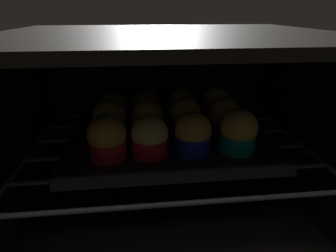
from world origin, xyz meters
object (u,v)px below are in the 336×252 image
object	(u,v)px
muffin_row1_col2	(186,118)
muffin_row2_col0	(113,110)
muffin_row2_col1	(147,109)
muffin_row2_col3	(215,104)
baking_tray	(168,138)
muffin_row1_col3	(224,117)
muffin_row1_col1	(148,120)
muffin_row2_col2	(182,106)
muffin_row0_col1	(150,137)
muffin_row0_col3	(238,132)
muffin_row0_col0	(107,138)
muffin_row1_col0	(110,121)
muffin_row0_col2	(193,134)

from	to	relation	value
muffin_row1_col2	muffin_row2_col0	bearing A→B (deg)	154.08
muffin_row2_col1	muffin_row2_col3	size ratio (longest dim) A/B	0.96
baking_tray	muffin_row2_col1	world-z (taller)	muffin_row2_col1
muffin_row1_col3	muffin_row2_col3	world-z (taller)	muffin_row2_col3
muffin_row1_col1	muffin_row1_col3	distance (cm)	15.61
muffin_row2_col2	muffin_row1_col3	bearing A→B (deg)	-46.69
muffin_row1_col2	muffin_row2_col2	distance (cm)	7.39
muffin_row1_col3	muffin_row2_col0	bearing A→B (deg)	161.21
muffin_row0_col1	muffin_row0_col3	bearing A→B (deg)	-1.46
muffin_row0_col0	muffin_row1_col1	distance (cm)	10.76
muffin_row1_col1	muffin_row1_col2	distance (cm)	7.68
muffin_row0_col3	muffin_row2_col0	world-z (taller)	muffin_row0_col3
muffin_row0_col3	muffin_row2_col1	distance (cm)	21.92
muffin_row2_col1	muffin_row2_col3	world-z (taller)	muffin_row2_col3
muffin_row0_col3	muffin_row1_col1	size ratio (longest dim) A/B	1.08
baking_tray	muffin_row0_col1	xyz separation A→B (cm)	(-4.03, -7.56, 3.86)
muffin_row1_col1	muffin_row1_col2	size ratio (longest dim) A/B	0.97
muffin_row2_col3	muffin_row0_col3	bearing A→B (deg)	-90.82
muffin_row2_col2	muffin_row0_col1	bearing A→B (deg)	-118.12
muffin_row2_col1	muffin_row1_col0	bearing A→B (deg)	-134.80
muffin_row2_col2	muffin_row1_col1	bearing A→B (deg)	-137.55
muffin_row0_col3	muffin_row1_col3	size ratio (longest dim) A/B	1.05
muffin_row1_col0	muffin_row1_col1	xyz separation A→B (cm)	(7.40, 0.40, -0.42)
muffin_row0_col1	muffin_row0_col2	distance (cm)	7.62
muffin_row1_col3	muffin_row2_col2	size ratio (longest dim) A/B	0.99
baking_tray	muffin_row2_col2	distance (cm)	9.60
baking_tray	muffin_row0_col0	distance (cm)	14.31
muffin_row0_col2	muffin_row1_col2	distance (cm)	7.85
muffin_row1_col2	muffin_row2_col0	size ratio (longest dim) A/B	0.99
muffin_row0_col3	muffin_row1_col1	distance (cm)	17.77
muffin_row1_col2	muffin_row2_col3	bearing A→B (deg)	42.82
muffin_row0_col3	muffin_row2_col1	bearing A→B (deg)	135.61
baking_tray	muffin_row2_col2	xyz separation A→B (cm)	(4.10, 7.67, 4.07)
muffin_row0_col0	muffin_row1_col3	world-z (taller)	muffin_row0_col0
muffin_row1_col1	muffin_row0_col2	bearing A→B (deg)	-45.41
muffin_row2_col3	muffin_row2_col2	bearing A→B (deg)	-177.43
baking_tray	muffin_row1_col3	bearing A→B (deg)	-1.09
muffin_row2_col3	muffin_row0_col2	bearing A→B (deg)	-118.25
muffin_row1_col0	muffin_row2_col0	xyz separation A→B (cm)	(0.09, 7.78, -0.44)
baking_tray	muffin_row1_col2	world-z (taller)	muffin_row1_col2
muffin_row0_col3	muffin_row2_col0	xyz separation A→B (cm)	(-23.09, 15.54, -0.41)
muffin_row2_col0	muffin_row2_col3	xyz separation A→B (cm)	(23.32, 0.44, 0.19)
muffin_row0_col3	muffin_row2_col3	xyz separation A→B (cm)	(0.23, 15.98, -0.22)
baking_tray	muffin_row0_col1	distance (cm)	9.40
muffin_row2_col0	muffin_row2_col2	bearing A→B (deg)	0.34
muffin_row1_col0	muffin_row2_col3	xyz separation A→B (cm)	(23.41, 8.22, -0.25)
muffin_row1_col1	muffin_row1_col3	world-z (taller)	muffin_row1_col3
muffin_row0_col0	muffin_row0_col2	world-z (taller)	muffin_row0_col0
muffin_row1_col2	muffin_row2_col1	size ratio (longest dim) A/B	1.01
muffin_row2_col3	muffin_row2_col0	bearing A→B (deg)	-178.91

